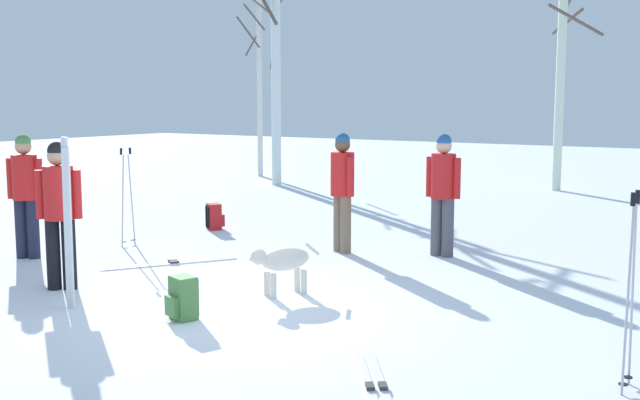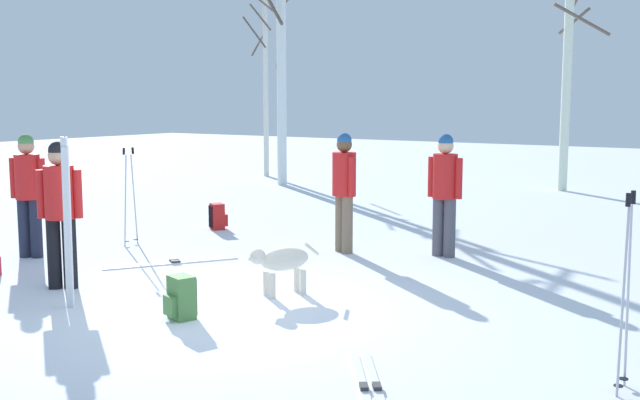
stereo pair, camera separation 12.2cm
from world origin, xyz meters
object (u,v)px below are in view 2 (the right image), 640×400
(person_1, at_px, (28,187))
(ski_poles_1, at_px, (626,287))
(person_2, at_px, (445,187))
(backpack_0, at_px, (218,217))
(ski_pair_lying_0, at_px, (371,391))
(backpack_1, at_px, (181,298))
(birch_tree_1, at_px, (281,61))
(dog, at_px, (281,261))
(ski_pair_lying_1, at_px, (172,263))
(ski_poles_0, at_px, (130,193))
(birch_tree_0, at_px, (265,76))
(person_0, at_px, (344,185))
(person_3, at_px, (60,205))
(ski_pair_planted_0, at_px, (68,224))
(birch_tree_2, at_px, (568,69))

(person_1, bearing_deg, ski_poles_1, -4.82)
(person_2, bearing_deg, backpack_0, -179.75)
(ski_pair_lying_0, bearing_deg, person_1, 164.85)
(backpack_1, xyz_separation_m, birch_tree_1, (-6.28, 10.33, 2.90))
(dog, height_order, ski_pair_lying_1, dog)
(dog, relative_size, ski_poles_1, 0.54)
(person_1, bearing_deg, ski_poles_0, 71.07)
(person_1, height_order, backpack_1, person_1)
(ski_poles_0, bearing_deg, ski_pair_lying_1, -23.41)
(backpack_1, bearing_deg, dog, 77.71)
(dog, xyz_separation_m, birch_tree_0, (-8.26, 10.57, 2.42))
(person_2, bearing_deg, person_0, -158.94)
(person_2, relative_size, ski_poles_1, 1.13)
(person_0, distance_m, person_3, 3.97)
(ski_pair_lying_0, distance_m, ski_poles_1, 2.06)
(ski_pair_lying_0, relative_size, ski_pair_lying_1, 0.92)
(ski_pair_planted_0, xyz_separation_m, birch_tree_1, (-5.01, 10.66, 2.22))
(person_1, relative_size, backpack_1, 3.90)
(dog, relative_size, ski_pair_lying_1, 0.51)
(person_0, xyz_separation_m, ski_poles_0, (-2.97, -1.31, -0.20))
(person_1, height_order, person_3, same)
(ski_pair_lying_0, xyz_separation_m, backpack_0, (-5.78, 4.94, 0.20))
(ski_poles_1, distance_m, birch_tree_0, 16.80)
(dog, relative_size, ski_poles_0, 0.56)
(backpack_0, bearing_deg, person_0, -9.95)
(person_0, distance_m, ski_pair_planted_0, 4.21)
(person_2, bearing_deg, backpack_1, -101.99)
(person_1, height_order, birch_tree_0, birch_tree_0)
(birch_tree_1, bearing_deg, backpack_1, -58.69)
(ski_pair_lying_1, distance_m, backpack_0, 2.75)
(ski_pair_lying_1, bearing_deg, person_0, 51.60)
(person_3, distance_m, dog, 2.65)
(person_3, distance_m, ski_pair_lying_0, 4.77)
(ski_poles_0, relative_size, birch_tree_1, 0.25)
(birch_tree_2, bearing_deg, ski_pair_planted_0, -95.80)
(person_1, relative_size, ski_poles_0, 1.16)
(person_1, height_order, birch_tree_2, birch_tree_2)
(ski_poles_0, bearing_deg, person_3, -59.73)
(person_1, height_order, dog, person_1)
(backpack_0, distance_m, birch_tree_0, 9.33)
(ski_pair_lying_1, distance_m, birch_tree_2, 11.68)
(ski_poles_1, relative_size, backpack_0, 3.46)
(ski_pair_lying_0, height_order, ski_poles_0, ski_poles_0)
(person_1, xyz_separation_m, ski_poles_1, (7.99, -0.67, -0.17))
(birch_tree_2, bearing_deg, ski_poles_1, -72.17)
(backpack_0, height_order, birch_tree_1, birch_tree_1)
(person_3, relative_size, birch_tree_0, 0.32)
(person_3, bearing_deg, backpack_0, 106.11)
(ski_pair_lying_0, bearing_deg, birch_tree_0, 130.04)
(person_3, bearing_deg, ski_pair_planted_0, -33.58)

